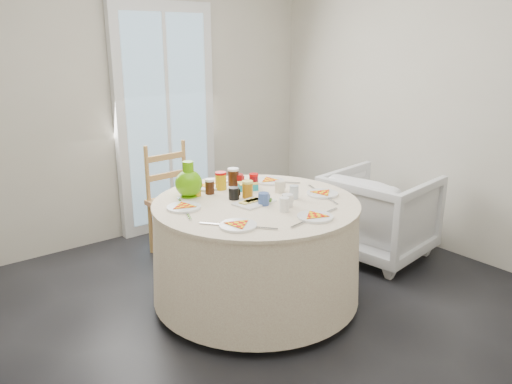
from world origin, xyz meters
TOP-DOWN VIEW (x-y plane):
  - floor at (0.00, 0.00)m, footprint 4.00×4.00m
  - wall_back at (0.00, 2.00)m, footprint 4.00×0.02m
  - wall_right at (2.00, 0.00)m, footprint 0.02×4.00m
  - glass_door at (0.40, 1.95)m, footprint 1.00×0.08m
  - table at (0.14, 0.28)m, footprint 1.42×1.42m
  - wooden_chair at (0.14, 1.32)m, footprint 0.45×0.43m
  - armchair at (1.43, 0.24)m, footprint 0.83×0.87m
  - place_settings at (0.14, 0.28)m, footprint 1.37×1.37m
  - jar_cluster at (0.10, 0.58)m, footprint 0.54×0.36m
  - butter_tub at (0.27, 0.53)m, footprint 0.17×0.15m
  - green_pitcher at (-0.15, 0.65)m, footprint 0.22×0.22m
  - cheese_platter at (0.11, 0.25)m, footprint 0.29×0.21m
  - mugs_glasses at (0.24, 0.29)m, footprint 0.72×0.72m

SIDE VIEW (x-z plane):
  - floor at x=0.00m, z-range 0.00..0.00m
  - table at x=0.14m, z-range 0.02..0.73m
  - armchair at x=1.43m, z-range -0.01..0.79m
  - wooden_chair at x=0.14m, z-range -0.01..0.95m
  - place_settings at x=0.14m, z-range 0.76..0.78m
  - cheese_platter at x=0.11m, z-range 0.76..0.79m
  - butter_tub at x=0.27m, z-range 0.76..0.81m
  - mugs_glasses at x=0.24m, z-range 0.76..0.86m
  - jar_cluster at x=0.10m, z-range 0.75..0.89m
  - green_pitcher at x=-0.15m, z-range 0.75..0.99m
  - glass_door at x=0.40m, z-range 0.00..2.10m
  - wall_back at x=0.00m, z-range 0.00..2.60m
  - wall_right at x=2.00m, z-range 0.00..2.60m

